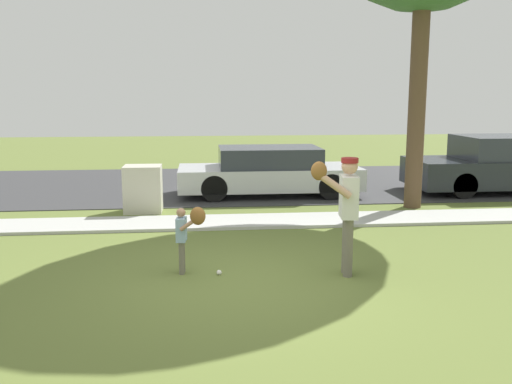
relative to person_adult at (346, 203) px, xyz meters
name	(u,v)px	position (x,y,z in m)	size (l,w,h in m)	color
ground_plane	(228,224)	(-1.51, 3.34, -1.06)	(48.00, 48.00, 0.00)	olive
sidewalk_strip	(228,222)	(-1.51, 3.44, -1.03)	(36.00, 1.20, 0.06)	#B2B2AD
road_surface	(219,184)	(-1.51, 8.44, -1.05)	(36.00, 6.80, 0.02)	#38383A
person_adult	(346,203)	(0.00, 0.00, 0.00)	(0.74, 0.60, 1.70)	#6B6656
person_child	(186,230)	(-2.26, 0.25, -0.40)	(0.44, 0.43, 1.02)	#6B6656
baseball	(219,272)	(-1.80, 0.17, -1.03)	(0.07, 0.07, 0.07)	white
utility_cabinet	(143,189)	(-3.31, 4.75, -0.55)	(0.81, 0.68, 1.03)	beige
parked_sedan_silver	(269,171)	(-0.29, 6.49, -0.44)	(4.60, 1.80, 1.23)	silver
parked_pickup_dark	(505,167)	(5.98, 6.37, -0.39)	(5.20, 1.95, 1.48)	#23282D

